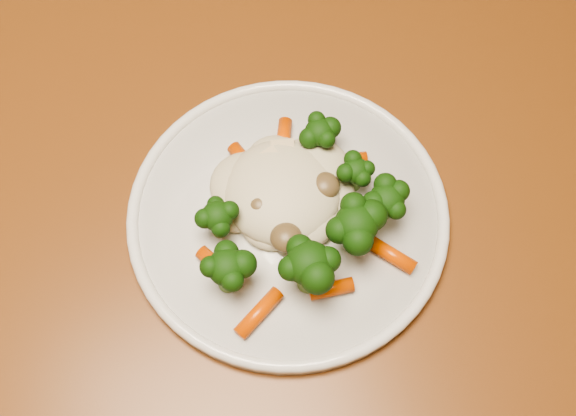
{
  "coord_description": "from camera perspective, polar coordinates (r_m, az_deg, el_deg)",
  "views": [
    {
      "loc": [
        -0.09,
        -0.48,
        1.3
      ],
      "look_at": [
        -0.01,
        -0.23,
        0.77
      ],
      "focal_mm": 45.0,
      "sensor_mm": 36.0,
      "label": 1
    }
  ],
  "objects": [
    {
      "name": "meal",
      "position": [
        0.57,
        0.85,
        -0.16
      ],
      "size": [
        0.18,
        0.18,
        0.05
      ],
      "color": "beige",
      "rests_on": "plate"
    },
    {
      "name": "dining_table",
      "position": [
        0.71,
        -7.75,
        -5.79
      ],
      "size": [
        1.19,
        0.89,
        0.75
      ],
      "rotation": [
        0.0,
        0.0,
        -0.17
      ],
      "color": "brown",
      "rests_on": "ground"
    },
    {
      "name": "plate",
      "position": [
        0.6,
        0.0,
        -0.62
      ],
      "size": [
        0.27,
        0.27,
        0.01
      ],
      "primitive_type": "cylinder",
      "color": "white",
      "rests_on": "dining_table"
    }
  ]
}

